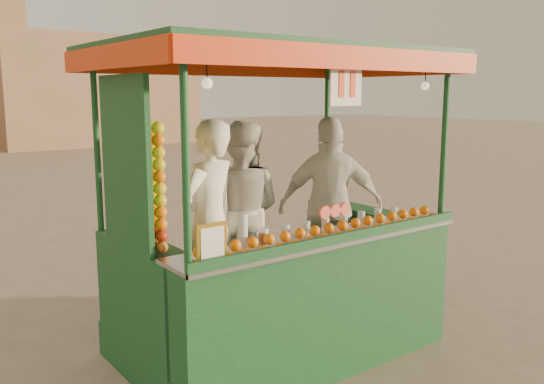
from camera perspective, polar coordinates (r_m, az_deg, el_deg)
ground at (r=5.48m, az=-2.08°, el=-16.04°), size 90.00×90.00×0.00m
building_right at (r=29.73m, az=-17.81°, el=9.54°), size 9.00×6.00×5.00m
juice_cart at (r=5.20m, az=0.56°, el=-6.87°), size 3.06×1.98×2.78m
vendor_left at (r=5.24m, az=-6.28°, el=-2.89°), size 0.78×0.65×1.84m
vendor_middle at (r=5.81m, az=-3.13°, el=-1.79°), size 1.10×1.10×1.80m
vendor_right at (r=5.92m, az=5.87°, el=-1.42°), size 1.15×0.95×1.84m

